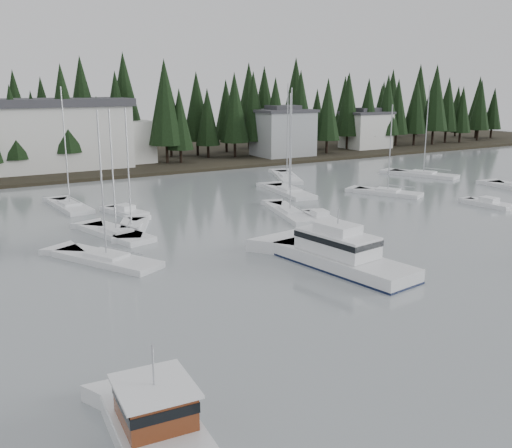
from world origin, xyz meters
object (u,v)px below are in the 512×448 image
at_px(sailboat_1, 388,194).
at_px(sailboat_2, 289,193).
at_px(sailboat_3, 70,208).
at_px(runabout_2, 489,205).
at_px(sailboat_11, 107,261).
at_px(runabout_4, 125,213).
at_px(harbor_inn, 62,135).
at_px(runabout_1, 319,219).
at_px(sailboat_5, 132,231).
at_px(house_east_a, 283,132).
at_px(sailboat_10, 423,176).
at_px(sailboat_4, 290,214).
at_px(sailboat_12, 116,235).
at_px(cabin_cruiser_center, 341,257).
at_px(house_east_b, 366,129).
at_px(sailboat_7, 287,178).

height_order(sailboat_1, sailboat_2, sailboat_2).
xyz_separation_m(sailboat_3, runabout_2, (41.68, -23.24, 0.05)).
relative_size(sailboat_11, runabout_4, 2.00).
xyz_separation_m(harbor_inn, runabout_1, (14.93, -48.02, -5.64)).
bearing_deg(sailboat_5, sailboat_1, -61.97).
distance_m(house_east_a, runabout_2, 48.40).
bearing_deg(harbor_inn, runabout_1, -72.73).
bearing_deg(sailboat_10, runabout_2, 131.12).
bearing_deg(sailboat_4, runabout_2, -94.82).
xyz_separation_m(sailboat_4, sailboat_10, (32.20, 11.66, -0.01)).
distance_m(sailboat_12, runabout_1, 20.45).
height_order(sailboat_5, runabout_4, sailboat_5).
distance_m(house_east_a, sailboat_11, 66.43).
relative_size(sailboat_10, runabout_4, 2.28).
relative_size(harbor_inn, runabout_2, 5.08).
bearing_deg(runabout_2, cabin_cruiser_center, 102.09).
xyz_separation_m(house_east_b, runabout_2, (-25.17, -50.06, -4.27)).
height_order(harbor_inn, sailboat_7, sailboat_7).
bearing_deg(runabout_1, sailboat_5, 85.15).
xyz_separation_m(sailboat_2, runabout_4, (-21.78, -0.89, 0.07)).
bearing_deg(sailboat_1, runabout_2, 178.46).
height_order(harbor_inn, sailboat_12, sailboat_12).
distance_m(sailboat_5, sailboat_10, 50.07).
height_order(house_east_b, sailboat_7, sailboat_7).
relative_size(house_east_b, sailboat_1, 0.81).
distance_m(house_east_a, sailboat_4, 47.92).
height_order(harbor_inn, sailboat_5, sailboat_5).
xyz_separation_m(sailboat_2, sailboat_3, (-26.20, 5.20, 0.02)).
height_order(cabin_cruiser_center, runabout_2, cabin_cruiser_center).
bearing_deg(runabout_4, sailboat_11, 140.70).
relative_size(harbor_inn, sailboat_10, 2.10).
bearing_deg(sailboat_11, house_east_a, -72.95).
distance_m(sailboat_3, sailboat_10, 51.75).
relative_size(sailboat_7, runabout_2, 2.45).
bearing_deg(harbor_inn, runabout_2, -55.66).
height_order(house_east_a, sailboat_12, sailboat_12).
xyz_separation_m(sailboat_11, runabout_2, (43.90, -1.43, 0.07)).
distance_m(sailboat_2, sailboat_11, 32.92).
xyz_separation_m(sailboat_10, sailboat_12, (-50.74, -10.52, -0.01)).
height_order(runabout_1, runabout_4, same).
bearing_deg(sailboat_12, runabout_1, -117.66).
bearing_deg(sailboat_5, sailboat_3, 35.76).
bearing_deg(house_east_b, cabin_cruiser_center, -132.47).
bearing_deg(cabin_cruiser_center, harbor_inn, -1.87).
distance_m(sailboat_2, sailboat_12, 26.95).
height_order(sailboat_3, sailboat_7, sailboat_7).
bearing_deg(house_east_b, house_east_a, -174.81).
distance_m(sailboat_10, runabout_2, 21.78).
height_order(sailboat_7, sailboat_12, sailboat_7).
relative_size(cabin_cruiser_center, sailboat_5, 1.04).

